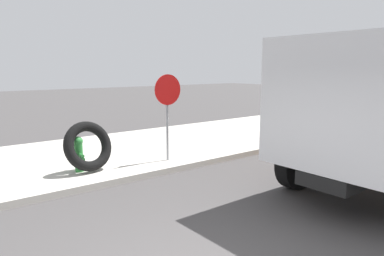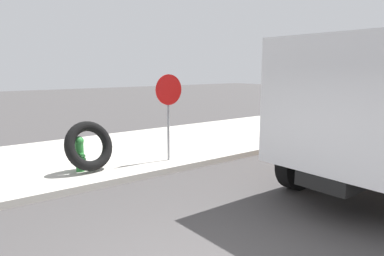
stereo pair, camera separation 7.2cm
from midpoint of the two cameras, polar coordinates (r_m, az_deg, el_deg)
sidewalk_curb at (r=9.78m, az=-24.00°, el=-5.46°), size 36.00×5.00×0.15m
fire_hydrant at (r=8.44m, az=-17.99°, el=-3.84°), size 0.22×0.49×0.81m
loose_tire at (r=8.38m, az=-16.60°, el=-2.81°), size 1.22×0.73×1.16m
stop_sign at (r=8.87m, az=-4.19°, el=4.31°), size 0.76×0.08×2.18m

